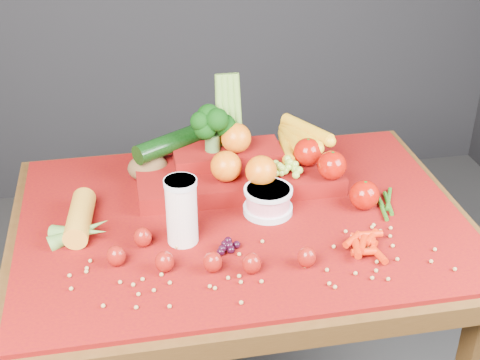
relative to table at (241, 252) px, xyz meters
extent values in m
cube|color=#35200C|center=(0.00, 0.00, 0.07)|extent=(1.10, 0.80, 0.05)
cube|color=#35200C|center=(-0.48, 0.33, -0.31)|extent=(0.06, 0.06, 0.70)
cube|color=#35200C|center=(0.48, 0.33, -0.31)|extent=(0.06, 0.06, 0.70)
cube|color=#730E03|center=(0.00, 0.00, 0.10)|extent=(1.05, 0.75, 0.01)
cylinder|color=silver|center=(-0.15, -0.08, 0.19)|extent=(0.07, 0.07, 0.16)
cylinder|color=silver|center=(-0.15, -0.08, 0.26)|extent=(0.07, 0.07, 0.01)
cylinder|color=silver|center=(0.07, 0.00, 0.12)|extent=(0.12, 0.12, 0.02)
cylinder|color=pink|center=(0.07, 0.00, 0.15)|extent=(0.10, 0.10, 0.05)
cylinder|color=silver|center=(0.07, 0.00, 0.17)|extent=(0.12, 0.12, 0.01)
ellipsoid|color=maroon|center=(-0.24, -0.08, 0.13)|extent=(0.04, 0.04, 0.05)
cone|color=#0C430D|center=(-0.24, -0.08, 0.15)|extent=(0.03, 0.03, 0.01)
ellipsoid|color=maroon|center=(-0.30, -0.14, 0.13)|extent=(0.04, 0.04, 0.05)
cone|color=#0C430D|center=(-0.30, -0.14, 0.15)|extent=(0.03, 0.03, 0.01)
ellipsoid|color=maroon|center=(-0.20, -0.18, 0.13)|extent=(0.04, 0.04, 0.05)
cone|color=#0C430D|center=(-0.20, -0.18, 0.15)|extent=(0.03, 0.03, 0.01)
ellipsoid|color=maroon|center=(-0.10, -0.20, 0.13)|extent=(0.04, 0.04, 0.05)
cone|color=#0C430D|center=(-0.10, -0.20, 0.15)|extent=(0.03, 0.03, 0.01)
ellipsoid|color=maroon|center=(-0.02, -0.22, 0.13)|extent=(0.04, 0.04, 0.05)
cone|color=#0C430D|center=(-0.02, -0.22, 0.15)|extent=(0.03, 0.03, 0.01)
ellipsoid|color=maroon|center=(0.10, -0.22, 0.13)|extent=(0.04, 0.04, 0.05)
cone|color=#0C430D|center=(0.10, -0.22, 0.15)|extent=(0.03, 0.03, 0.01)
cylinder|color=gold|center=(-0.38, 0.02, 0.13)|extent=(0.07, 0.18, 0.06)
ellipsoid|color=brown|center=(-0.21, 0.22, 0.14)|extent=(0.11, 0.08, 0.07)
cube|color=#730E03|center=(0.02, 0.15, 0.13)|extent=(0.52, 0.22, 0.04)
cube|color=#730E03|center=(0.00, 0.20, 0.17)|extent=(0.28, 0.12, 0.03)
sphere|color=#A11108|center=(0.24, 0.06, 0.19)|extent=(0.07, 0.07, 0.07)
sphere|color=#A11108|center=(0.30, -0.02, 0.14)|extent=(0.07, 0.07, 0.07)
sphere|color=#A11108|center=(0.20, 0.14, 0.19)|extent=(0.07, 0.07, 0.07)
sphere|color=#CE4802|center=(-0.02, 0.10, 0.19)|extent=(0.08, 0.08, 0.08)
sphere|color=#CE4802|center=(0.06, 0.06, 0.19)|extent=(0.08, 0.08, 0.08)
sphere|color=#CE4802|center=(0.02, 0.18, 0.23)|extent=(0.08, 0.08, 0.08)
cylinder|color=orange|center=(0.16, 0.22, 0.17)|extent=(0.06, 0.18, 0.04)
cylinder|color=orange|center=(0.18, 0.22, 0.18)|extent=(0.04, 0.18, 0.04)
cylinder|color=orange|center=(0.20, 0.22, 0.20)|extent=(0.08, 0.18, 0.04)
cylinder|color=orange|center=(0.22, 0.22, 0.21)|extent=(0.11, 0.18, 0.04)
cylinder|color=#3F662D|center=(-0.04, 0.20, 0.21)|extent=(0.04, 0.04, 0.04)
cylinder|color=olive|center=(-0.01, 0.24, 0.26)|extent=(0.03, 0.06, 0.22)
cylinder|color=olive|center=(0.00, 0.24, 0.26)|extent=(0.02, 0.06, 0.22)
cylinder|color=olive|center=(0.02, 0.24, 0.26)|extent=(0.02, 0.06, 0.22)
cylinder|color=olive|center=(0.04, 0.24, 0.26)|extent=(0.03, 0.06, 0.22)
cylinder|color=black|center=(-0.14, 0.24, 0.20)|extent=(0.21, 0.16, 0.05)
camera|label=1|loc=(-0.25, -1.32, 0.99)|focal=50.00mm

